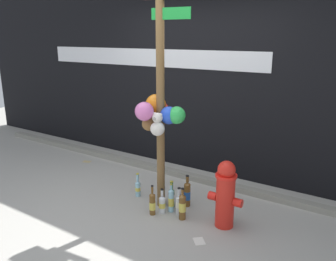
% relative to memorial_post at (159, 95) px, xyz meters
% --- Properties ---
extents(ground_plane, '(14.00, 14.00, 0.00)m').
position_rel_memorial_post_xyz_m(ground_plane, '(-0.20, -0.32, -1.38)').
color(ground_plane, '#9E9B93').
extents(building_wall, '(10.00, 0.21, 3.99)m').
position_rel_memorial_post_xyz_m(building_wall, '(-0.21, 1.39, 0.62)').
color(building_wall, black).
rests_on(building_wall, ground_plane).
extents(curb_strip, '(8.00, 0.12, 0.08)m').
position_rel_memorial_post_xyz_m(curb_strip, '(-0.20, 0.89, -1.34)').
color(curb_strip, gray).
rests_on(curb_strip, ground_plane).
extents(memorial_post, '(0.59, 0.52, 2.75)m').
position_rel_memorial_post_xyz_m(memorial_post, '(0.00, 0.00, 0.00)').
color(memorial_post, brown).
rests_on(memorial_post, ground_plane).
extents(fire_hydrant, '(0.38, 0.23, 0.75)m').
position_rel_memorial_post_xyz_m(fire_hydrant, '(0.86, -0.02, -0.99)').
color(fire_hydrant, red).
rests_on(fire_hydrant, ground_plane).
extents(bottle_0, '(0.07, 0.07, 0.35)m').
position_rel_memorial_post_xyz_m(bottle_0, '(0.21, -0.07, -1.23)').
color(bottle_0, '#93CCE0').
rests_on(bottle_0, ground_plane).
extents(bottle_1, '(0.07, 0.07, 0.34)m').
position_rel_memorial_post_xyz_m(bottle_1, '(0.15, 0.03, -1.24)').
color(bottle_1, '#337038').
rests_on(bottle_1, ground_plane).
extents(bottle_2, '(0.08, 0.08, 0.31)m').
position_rel_memorial_post_xyz_m(bottle_2, '(0.14, -0.15, -1.26)').
color(bottle_2, silver).
rests_on(bottle_2, ground_plane).
extents(bottle_3, '(0.07, 0.07, 0.32)m').
position_rel_memorial_post_xyz_m(bottle_3, '(-0.38, 0.04, -1.26)').
color(bottle_3, '#93CCE0').
rests_on(bottle_3, ground_plane).
extents(bottle_4, '(0.08, 0.08, 0.38)m').
position_rel_memorial_post_xyz_m(bottle_4, '(0.41, -0.15, -1.22)').
color(bottle_4, brown).
rests_on(bottle_4, ground_plane).
extents(bottle_5, '(0.06, 0.06, 0.33)m').
position_rel_memorial_post_xyz_m(bottle_5, '(-0.01, 0.07, -1.24)').
color(bottle_5, brown).
rests_on(bottle_5, ground_plane).
extents(bottle_6, '(0.08, 0.08, 0.33)m').
position_rel_memorial_post_xyz_m(bottle_6, '(0.32, -0.07, -1.24)').
color(bottle_6, silver).
rests_on(bottle_6, ground_plane).
extents(bottle_7, '(0.07, 0.07, 0.37)m').
position_rel_memorial_post_xyz_m(bottle_7, '(0.06, -0.24, -1.24)').
color(bottle_7, brown).
rests_on(bottle_7, ground_plane).
extents(bottle_8, '(0.08, 0.08, 0.40)m').
position_rel_memorial_post_xyz_m(bottle_8, '(0.29, 0.16, -1.21)').
color(bottle_8, brown).
rests_on(bottle_8, ground_plane).
extents(litter_0, '(0.17, 0.17, 0.01)m').
position_rel_memorial_post_xyz_m(litter_0, '(0.78, -0.43, -1.37)').
color(litter_0, silver).
rests_on(litter_0, ground_plane).
extents(litter_1, '(0.15, 0.12, 0.01)m').
position_rel_memorial_post_xyz_m(litter_1, '(-1.86, 0.58, -1.37)').
color(litter_1, tan).
rests_on(litter_1, ground_plane).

